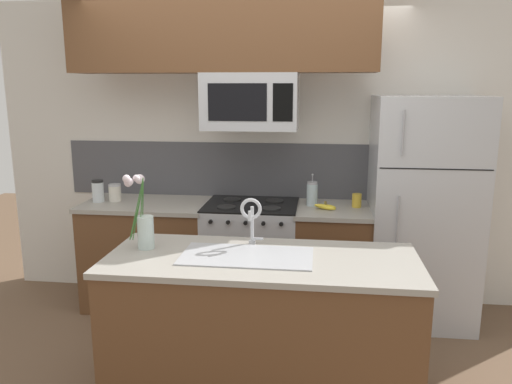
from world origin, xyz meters
TOP-DOWN VIEW (x-y plane):
  - ground_plane at (0.00, 0.00)m, footprint 10.00×10.00m
  - rear_partition at (0.30, 1.28)m, footprint 5.20×0.10m
  - splash_band at (0.00, 1.22)m, footprint 3.40×0.01m
  - back_counter_left at (-0.89, 0.90)m, footprint 1.06×0.65m
  - back_counter_right at (0.67, 0.90)m, footprint 0.61×0.65m
  - stove_range at (0.00, 0.90)m, footprint 0.76×0.64m
  - microwave at (0.00, 0.88)m, footprint 0.74×0.40m
  - upper_cabinet_band at (-0.22, 0.85)m, footprint 2.37×0.34m
  - refrigerator at (1.37, 0.92)m, footprint 0.81×0.74m
  - storage_jar_tall at (-1.31, 0.87)m, footprint 0.10×0.10m
  - storage_jar_medium at (-1.18, 0.92)m, footprint 0.10×0.10m
  - banana_bunch at (0.61, 0.84)m, footprint 0.19×0.12m
  - french_press at (0.50, 0.96)m, footprint 0.09×0.09m
  - coffee_tin at (0.86, 0.95)m, footprint 0.08×0.08m
  - island_counter at (0.23, -0.35)m, footprint 1.81×0.75m
  - kitchen_sink at (0.14, -0.35)m, footprint 0.76×0.39m
  - sink_faucet at (0.14, -0.15)m, footprint 0.14×0.14m
  - flower_vase at (-0.50, -0.27)m, footprint 0.17×0.17m

SIDE VIEW (x-z plane):
  - ground_plane at x=0.00m, z-range 0.00..0.00m
  - island_counter at x=0.23m, z-range 0.00..0.91m
  - back_counter_left at x=-0.89m, z-range 0.00..0.91m
  - back_counter_right at x=0.67m, z-range 0.00..0.91m
  - stove_range at x=0.00m, z-range 0.00..0.93m
  - kitchen_sink at x=0.14m, z-range 0.76..0.92m
  - refrigerator at x=1.37m, z-range 0.00..1.80m
  - banana_bunch at x=0.61m, z-range 0.89..0.97m
  - coffee_tin at x=0.86m, z-range 0.91..1.02m
  - storage_jar_medium at x=-1.18m, z-range 0.91..1.05m
  - storage_jar_tall at x=-1.31m, z-range 0.91..1.10m
  - french_press at x=0.50m, z-range 0.88..1.14m
  - flower_vase at x=-0.50m, z-range 0.83..1.29m
  - sink_faucet at x=0.14m, z-range 0.95..1.26m
  - splash_band at x=0.00m, z-range 0.91..1.39m
  - rear_partition at x=0.30m, z-range 0.00..2.60m
  - microwave at x=0.00m, z-range 1.54..1.97m
  - upper_cabinet_band at x=-0.22m, z-range 1.97..2.57m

